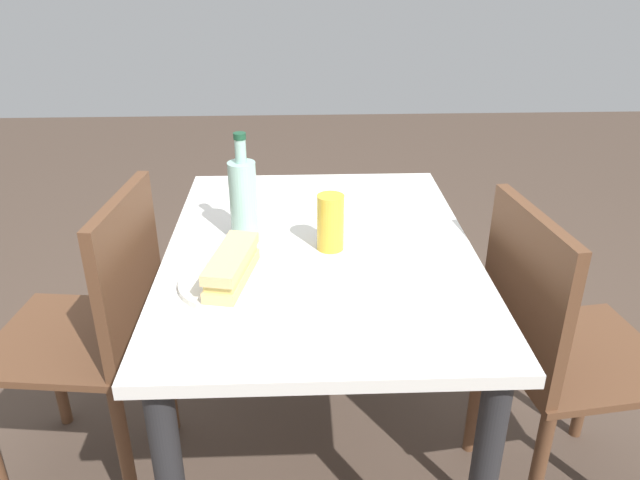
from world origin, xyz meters
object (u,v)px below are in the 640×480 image
at_px(chair_near, 553,346).
at_px(beer_glass, 330,222).
at_px(baguette_sandwich_near, 232,266).
at_px(knife_near, 209,279).
at_px(dining_table, 320,288).
at_px(water_bottle, 243,198).
at_px(chair_far, 100,327).
at_px(plate_near, 233,282).

bearing_deg(chair_near, beer_glass, 76.78).
relative_size(baguette_sandwich_near, beer_glass, 1.63).
xyz_separation_m(baguette_sandwich_near, knife_near, (-0.00, 0.05, -0.03)).
bearing_deg(dining_table, water_bottle, 72.22).
xyz_separation_m(chair_far, knife_near, (-0.17, -0.33, 0.24)).
height_order(dining_table, chair_far, chair_far).
xyz_separation_m(plate_near, water_bottle, (0.24, -0.01, 0.10)).
bearing_deg(knife_near, beer_glass, -58.06).
distance_m(baguette_sandwich_near, water_bottle, 0.25).
bearing_deg(plate_near, water_bottle, -2.79).
bearing_deg(dining_table, chair_near, -103.30).
relative_size(chair_near, plate_near, 3.62).
bearing_deg(baguette_sandwich_near, dining_table, -48.27).
xyz_separation_m(knife_near, beer_glass, (0.18, -0.28, 0.05)).
relative_size(plate_near, water_bottle, 0.86).
distance_m(chair_far, plate_near, 0.48).
bearing_deg(plate_near, dining_table, -48.27).
distance_m(chair_near, baguette_sandwich_near, 0.83).
bearing_deg(dining_table, knife_near, 125.45).
bearing_deg(knife_near, plate_near, -89.30).
bearing_deg(water_bottle, knife_near, 165.25).
bearing_deg(plate_near, chair_far, 65.57).
height_order(chair_near, knife_near, chair_near).
relative_size(knife_near, water_bottle, 0.64).
xyz_separation_m(chair_near, beer_glass, (0.13, 0.56, 0.29)).
bearing_deg(water_bottle, baguette_sandwich_near, 177.21).
distance_m(dining_table, chair_far, 0.59).
height_order(dining_table, beer_glass, beer_glass).
relative_size(dining_table, water_bottle, 3.73).
bearing_deg(dining_table, baguette_sandwich_near, 131.73).
relative_size(chair_far, plate_near, 3.62).
distance_m(knife_near, beer_glass, 0.34).
xyz_separation_m(dining_table, water_bottle, (0.06, 0.19, 0.23)).
height_order(dining_table, chair_near, chair_near).
relative_size(dining_table, beer_glass, 7.35).
xyz_separation_m(chair_far, plate_near, (-0.17, -0.38, 0.23)).
xyz_separation_m(dining_table, plate_near, (-0.18, 0.20, 0.13)).
bearing_deg(dining_table, chair_far, 90.92).
xyz_separation_m(baguette_sandwich_near, beer_glass, (0.17, -0.23, 0.02)).
relative_size(chair_far, baguette_sandwich_near, 3.76).
distance_m(dining_table, chair_near, 0.61).
bearing_deg(chair_near, knife_near, 93.03).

